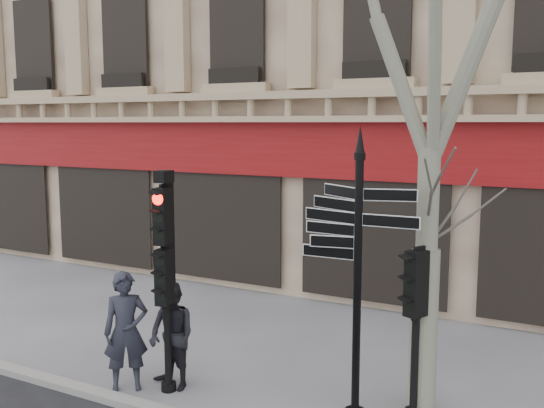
{
  "coord_description": "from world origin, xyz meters",
  "views": [
    {
      "loc": [
        4.3,
        -7.93,
        4.21
      ],
      "look_at": [
        -0.26,
        0.6,
        2.91
      ],
      "focal_mm": 40.0,
      "sensor_mm": 36.0,
      "label": 1
    }
  ],
  "objects": [
    {
      "name": "pedestrian_b",
      "position": [
        -1.46,
        -0.54,
        0.86
      ],
      "size": [
        0.97,
        0.84,
        1.72
      ],
      "primitive_type": "imported",
      "rotation": [
        0.0,
        0.0,
        -0.25
      ],
      "color": "black",
      "rests_on": "ground"
    },
    {
      "name": "traffic_signal_main",
      "position": [
        -1.45,
        -0.66,
        2.21
      ],
      "size": [
        0.42,
        0.33,
        3.5
      ],
      "rotation": [
        0.0,
        0.0,
        0.15
      ],
      "color": "black",
      "rests_on": "ground"
    },
    {
      "name": "fingerpost",
      "position": [
        1.5,
        -0.19,
        2.81
      ],
      "size": [
        1.97,
        1.97,
        4.19
      ],
      "rotation": [
        0.0,
        0.0,
        -0.13
      ],
      "color": "black",
      "rests_on": "ground"
    },
    {
      "name": "traffic_signal_secondary",
      "position": [
        2.2,
        0.31,
        1.71
      ],
      "size": [
        0.5,
        0.44,
        2.45
      ],
      "rotation": [
        0.0,
        0.0,
        -0.43
      ],
      "color": "black",
      "rests_on": "ground"
    },
    {
      "name": "ground",
      "position": [
        0.0,
        0.0,
        0.0
      ],
      "size": [
        80.0,
        80.0,
        0.0
      ],
      "primitive_type": "plane",
      "color": "slate",
      "rests_on": "ground"
    },
    {
      "name": "pedestrian_a",
      "position": [
        -2.06,
        -0.92,
        0.95
      ],
      "size": [
        0.82,
        0.8,
        1.91
      ],
      "primitive_type": "imported",
      "rotation": [
        0.0,
        0.0,
        0.73
      ],
      "color": "#22232D",
      "rests_on": "ground"
    }
  ]
}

